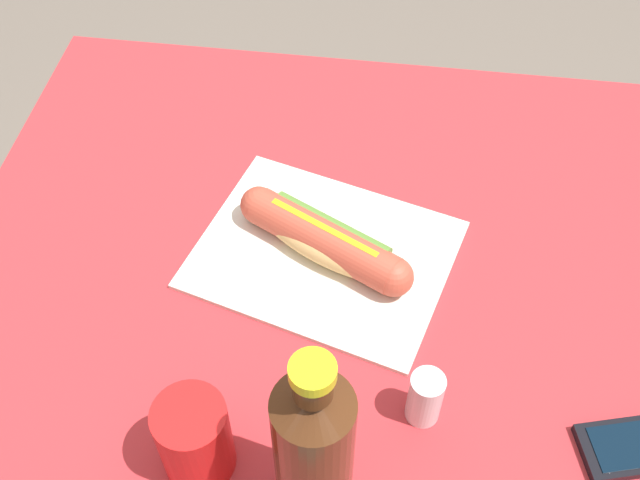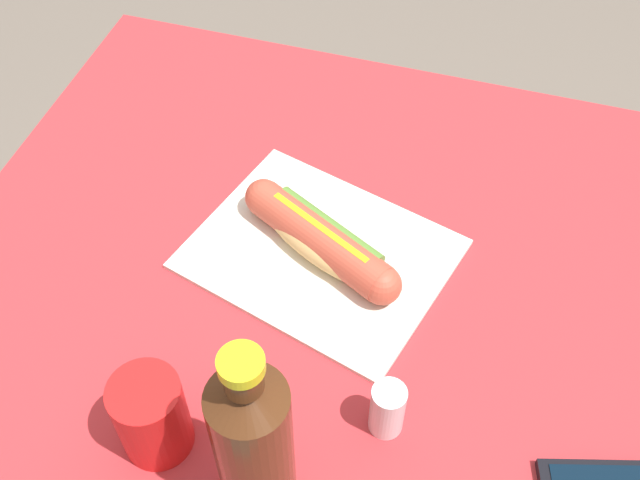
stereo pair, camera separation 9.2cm
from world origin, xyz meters
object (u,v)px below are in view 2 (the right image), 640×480
Objects in this scene: drinking_cup at (152,416)px; salt_shaker at (387,409)px; soda_bottle at (253,444)px; hot_dog at (321,239)px.

salt_shaker is at bearing 20.79° from drinking_cup.
salt_shaker is (0.10, 0.11, -0.08)m from soda_bottle.
salt_shaker is (0.13, -0.20, 0.00)m from hot_dog.
hot_dog is 0.32m from soda_bottle.
soda_bottle is 0.17m from salt_shaker.
hot_dog is 0.23m from salt_shaker.
hot_dog is at bearing 72.31° from drinking_cup.
soda_bottle is 0.14m from drinking_cup.
hot_dog is at bearing 123.52° from salt_shaker.
soda_bottle is at bearing -11.46° from drinking_cup.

